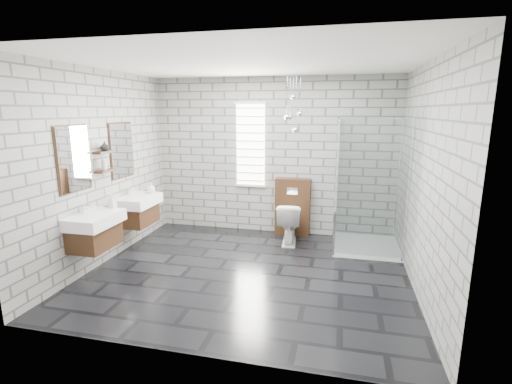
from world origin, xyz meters
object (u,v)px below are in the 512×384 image
(vanity_left, at_px, (92,221))
(shower_enclosure, at_px, (361,219))
(vanity_right, at_px, (136,202))
(toilet, at_px, (289,223))
(cistern_panel, at_px, (293,207))

(vanity_left, distance_m, shower_enclosure, 3.84)
(vanity_right, bearing_deg, shower_enclosure, 11.62)
(toilet, bearing_deg, vanity_left, 34.46)
(vanity_right, bearing_deg, vanity_left, -90.00)
(shower_enclosure, distance_m, toilet, 1.14)
(toilet, bearing_deg, cistern_panel, -94.56)
(vanity_left, height_order, shower_enclosure, shower_enclosure)
(vanity_right, height_order, shower_enclosure, shower_enclosure)
(vanity_right, height_order, cistern_panel, vanity_right)
(vanity_left, relative_size, shower_enclosure, 0.77)
(cistern_panel, bearing_deg, toilet, -90.00)
(vanity_right, xyz_separation_m, cistern_panel, (2.28, 1.22, -0.26))
(cistern_panel, height_order, shower_enclosure, shower_enclosure)
(cistern_panel, bearing_deg, vanity_left, -135.18)
(vanity_right, distance_m, shower_enclosure, 3.49)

